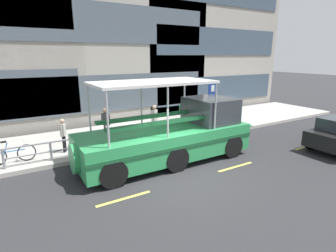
# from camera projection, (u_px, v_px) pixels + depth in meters

# --- Properties ---
(ground_plane) EXTENTS (120.00, 120.00, 0.00)m
(ground_plane) POSITION_uv_depth(u_px,v_px,m) (177.00, 174.00, 10.03)
(ground_plane) COLOR #2B2B2D
(sidewalk) EXTENTS (32.00, 4.80, 0.18)m
(sidewalk) POSITION_uv_depth(u_px,v_px,m) (122.00, 135.00, 14.65)
(sidewalk) COLOR #A8A59E
(sidewalk) RESTS_ON ground_plane
(curb_edge) EXTENTS (32.00, 0.18, 0.18)m
(curb_edge) POSITION_uv_depth(u_px,v_px,m) (142.00, 148.00, 12.59)
(curb_edge) COLOR #B2ADA3
(curb_edge) RESTS_ON ground_plane
(lane_centreline) EXTENTS (25.80, 0.12, 0.01)m
(lane_centreline) POSITION_uv_depth(u_px,v_px,m) (187.00, 181.00, 9.51)
(lane_centreline) COLOR #DBD64C
(lane_centreline) RESTS_ON ground_plane
(curb_guardrail) EXTENTS (11.77, 0.09, 0.82)m
(curb_guardrail) POSITION_uv_depth(u_px,v_px,m) (143.00, 133.00, 12.83)
(curb_guardrail) COLOR gray
(curb_guardrail) RESTS_ON sidewalk
(parking_sign) EXTENTS (0.60, 0.12, 2.75)m
(parking_sign) POSITION_uv_depth(u_px,v_px,m) (212.00, 97.00, 15.24)
(parking_sign) COLOR #4C4F54
(parking_sign) RESTS_ON sidewalk
(leaned_bicycle) EXTENTS (1.74, 0.46, 0.96)m
(leaned_bicycle) POSITION_uv_depth(u_px,v_px,m) (12.00, 154.00, 10.52)
(leaned_bicycle) COLOR black
(leaned_bicycle) RESTS_ON sidewalk
(duck_tour_boat) EXTENTS (9.08, 2.60, 3.40)m
(duck_tour_boat) POSITION_uv_depth(u_px,v_px,m) (176.00, 135.00, 11.33)
(duck_tour_boat) COLOR #2D9351
(duck_tour_boat) RESTS_ON ground_plane
(pedestrian_near_bow) EXTENTS (0.51, 0.24, 1.76)m
(pedestrian_near_bow) POSITION_uv_depth(u_px,v_px,m) (183.00, 111.00, 15.32)
(pedestrian_near_bow) COLOR #47423D
(pedestrian_near_bow) RESTS_ON sidewalk
(pedestrian_mid_left) EXTENTS (0.44, 0.30, 1.68)m
(pedestrian_mid_left) POSITION_uv_depth(u_px,v_px,m) (155.00, 118.00, 13.97)
(pedestrian_mid_left) COLOR black
(pedestrian_mid_left) RESTS_ON sidewalk
(pedestrian_mid_right) EXTENTS (0.35, 0.39, 1.69)m
(pedestrian_mid_right) POSITION_uv_depth(u_px,v_px,m) (106.00, 121.00, 13.10)
(pedestrian_mid_right) COLOR #47423D
(pedestrian_mid_right) RESTS_ON sidewalk
(pedestrian_near_stern) EXTENTS (0.29, 0.38, 1.52)m
(pedestrian_near_stern) POSITION_uv_depth(u_px,v_px,m) (63.00, 132.00, 11.64)
(pedestrian_near_stern) COLOR black
(pedestrian_near_stern) RESTS_ON sidewalk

